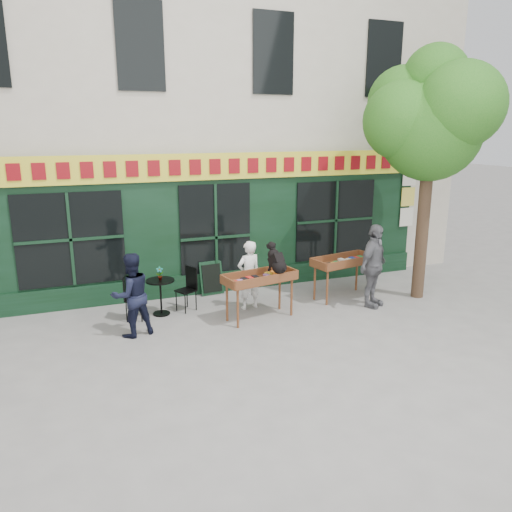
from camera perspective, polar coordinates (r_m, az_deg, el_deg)
The scene contains 14 objects.
ground at distance 10.07m, azimuth -0.67°, elevation -8.01°, with size 80.00×80.00×0.00m, color slate.
building at distance 15.10m, azimuth -9.08°, elevation 18.53°, with size 14.00×7.26×10.00m.
street_tree at distance 11.84m, azimuth 19.43°, elevation 14.91°, with size 3.05×2.90×5.60m.
book_cart_center at distance 10.21m, azimuth 0.44°, elevation -2.79°, with size 1.59×0.89×0.99m.
dog at distance 10.17m, azimuth 2.38°, elevation -0.14°, with size 0.34×0.60×0.60m, color black, non-canonical shape.
woman at distance 10.81m, azimuth -0.83°, elevation -2.18°, with size 0.55×0.36×1.51m, color white.
book_cart_right at distance 11.65m, azimuth 9.95°, elevation -0.83°, with size 1.59×0.90×0.99m.
man_right at distance 11.18m, azimuth 13.26°, elevation -1.12°, with size 1.08×0.45×1.85m, color #5A5B60.
bistro_table at distance 10.68m, azimuth -10.86°, elevation -3.84°, with size 0.60×0.60×0.76m.
bistro_chair_left at distance 10.53m, azimuth -14.19°, elevation -4.22°, with size 0.46×0.46×0.95m.
bistro_chair_right at distance 10.88m, azimuth -7.68°, elevation -3.29°, with size 0.49×0.48×0.95m.
potted_plant at distance 10.58m, azimuth -10.95°, elevation -1.96°, with size 0.15×0.10×0.29m, color gray.
man_left at distance 9.66m, azimuth -14.05°, elevation -4.34°, with size 0.78×0.61×1.61m, color black.
chalkboard at distance 11.86m, azimuth -5.09°, elevation -2.53°, with size 0.58×0.25×0.79m.
Camera 1 is at (-3.23, -8.74, 3.83)m, focal length 35.00 mm.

